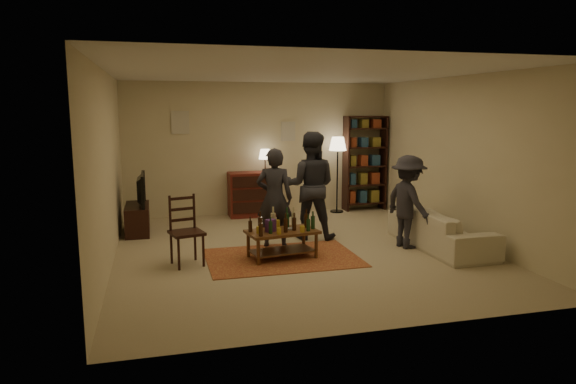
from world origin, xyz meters
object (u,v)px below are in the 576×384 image
object	(u,v)px
sofa	(441,229)
person_by_sofa	(408,202)
person_left	(274,198)
coffee_table	(282,233)
floor_lamp	(338,149)
bookshelf	(365,162)
person_right	(310,186)
tv_stand	(138,212)
dining_chair	(185,228)
dresser	(254,193)

from	to	relation	value
sofa	person_by_sofa	size ratio (longest dim) A/B	1.43
person_left	coffee_table	bearing A→B (deg)	105.16
floor_lamp	bookshelf	bearing A→B (deg)	11.05
floor_lamp	person_left	world-z (taller)	floor_lamp
bookshelf	person_right	distance (m)	2.80
coffee_table	sofa	world-z (taller)	coffee_table
tv_stand	floor_lamp	world-z (taller)	floor_lamp
dining_chair	bookshelf	xyz separation A→B (m)	(3.99, 3.05, 0.51)
dining_chair	person_left	world-z (taller)	person_left
person_right	person_by_sofa	world-z (taller)	person_right
dining_chair	person_right	size ratio (longest dim) A/B	0.55
person_left	person_by_sofa	distance (m)	2.10
sofa	person_by_sofa	xyz separation A→B (m)	(-0.50, 0.15, 0.43)
dining_chair	sofa	distance (m)	3.95
sofa	person_right	bearing A→B (deg)	58.93
tv_stand	dresser	world-z (taller)	dresser
dining_chair	dresser	world-z (taller)	dresser
person_right	person_left	bearing A→B (deg)	51.13
person_left	person_by_sofa	bearing A→B (deg)	-176.61
bookshelf	sofa	world-z (taller)	bookshelf
tv_stand	dresser	bearing A→B (deg)	22.07
sofa	floor_lamp	bearing A→B (deg)	11.49
dining_chair	person_left	bearing A→B (deg)	7.60
person_by_sofa	tv_stand	bearing A→B (deg)	53.15
bookshelf	person_right	world-z (taller)	bookshelf
dresser	person_left	distance (m)	2.43
coffee_table	floor_lamp	distance (m)	3.69
coffee_table	tv_stand	size ratio (longest dim) A/B	1.03
tv_stand	person_by_sofa	bearing A→B (deg)	-26.32
coffee_table	dining_chair	world-z (taller)	dining_chair
dresser	person_right	world-z (taller)	person_right
coffee_table	person_right	bearing A→B (deg)	54.02
dining_chair	tv_stand	world-z (taller)	tv_stand
bookshelf	floor_lamp	bearing A→B (deg)	-168.95
dining_chair	person_right	bearing A→B (deg)	9.96
coffee_table	sofa	size ratio (longest dim) A/B	0.52
floor_lamp	dining_chair	bearing A→B (deg)	-138.70
person_right	person_by_sofa	distance (m)	1.63
bookshelf	person_left	xyz separation A→B (m)	(-2.57, -2.48, -0.25)
coffee_table	bookshelf	xyz separation A→B (m)	(2.61, 3.12, 0.65)
floor_lamp	person_left	distance (m)	3.07
dining_chair	tv_stand	size ratio (longest dim) A/B	0.94
coffee_table	dresser	xyz separation A→B (m)	(0.17, 3.05, 0.09)
tv_stand	sofa	xyz separation A→B (m)	(4.64, -2.20, -0.08)
bookshelf	person_left	size ratio (longest dim) A/B	1.28
floor_lamp	person_right	size ratio (longest dim) A/B	0.88
floor_lamp	person_right	xyz separation A→B (m)	(-1.19, -1.96, -0.44)
person_by_sofa	coffee_table	bearing A→B (deg)	81.91
person_left	person_by_sofa	xyz separation A→B (m)	(2.02, -0.55, -0.06)
dining_chair	bookshelf	size ratio (longest dim) A/B	0.49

